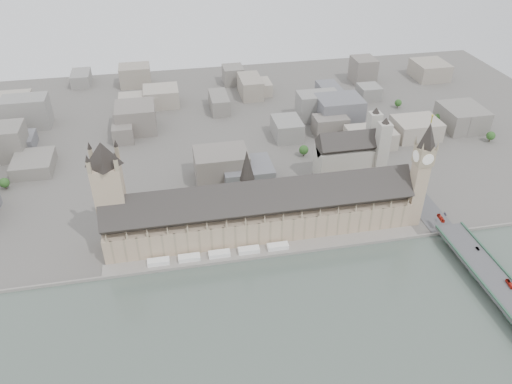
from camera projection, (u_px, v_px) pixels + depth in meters
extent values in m
plane|color=#595651|center=(265.00, 246.00, 428.37)|extent=(900.00, 900.00, 0.00)
cube|color=gray|center=(268.00, 256.00, 415.31)|extent=(600.00, 1.50, 3.00)
cube|color=gray|center=(266.00, 251.00, 421.70)|extent=(270.00, 15.00, 2.00)
cube|color=white|center=(158.00, 262.00, 405.90)|extent=(18.00, 7.00, 4.00)
cube|color=white|center=(189.00, 258.00, 409.94)|extent=(18.00, 7.00, 4.00)
cube|color=white|center=(219.00, 254.00, 413.97)|extent=(18.00, 7.00, 4.00)
cube|color=white|center=(249.00, 250.00, 418.01)|extent=(18.00, 7.00, 4.00)
cube|color=white|center=(278.00, 246.00, 422.05)|extent=(18.00, 7.00, 4.00)
cube|color=tan|center=(260.00, 221.00, 437.72)|extent=(265.00, 40.00, 25.00)
cube|color=#282624|center=(260.00, 200.00, 425.16)|extent=(265.00, 40.73, 40.73)
cube|color=tan|center=(416.00, 194.00, 439.94)|extent=(12.00, 12.00, 62.00)
cube|color=tan|center=(424.00, 155.00, 418.25)|extent=(14.00, 14.00, 16.00)
cylinder|color=white|center=(432.00, 154.00, 419.41)|extent=(0.60, 10.00, 10.00)
cylinder|color=white|center=(416.00, 156.00, 417.09)|extent=(0.60, 10.00, 10.00)
cylinder|color=white|center=(420.00, 151.00, 424.12)|extent=(10.00, 0.60, 10.00)
cylinder|color=white|center=(428.00, 160.00, 412.38)|extent=(10.00, 0.60, 10.00)
cone|color=#2A2521|center=(428.00, 135.00, 407.68)|extent=(17.00, 17.00, 22.00)
cylinder|color=yellow|center=(432.00, 119.00, 399.89)|extent=(1.00, 1.00, 6.00)
sphere|color=yellow|center=(433.00, 115.00, 397.94)|extent=(2.00, 2.00, 2.00)
cone|color=tan|center=(430.00, 138.00, 417.92)|extent=(2.40, 2.40, 8.00)
cone|color=tan|center=(416.00, 140.00, 415.82)|extent=(2.40, 2.40, 8.00)
cone|color=tan|center=(438.00, 146.00, 407.32)|extent=(2.40, 2.40, 8.00)
cone|color=tan|center=(423.00, 147.00, 405.22)|extent=(2.40, 2.40, 8.00)
cube|color=tan|center=(113.00, 207.00, 407.60)|extent=(23.00, 23.00, 80.00)
cone|color=#2A2521|center=(102.00, 154.00, 379.78)|extent=(30.00, 30.00, 20.00)
cylinder|color=tan|center=(247.00, 189.00, 424.03)|extent=(12.00, 12.00, 20.00)
cone|color=#2A2521|center=(247.00, 165.00, 410.67)|extent=(13.00, 13.00, 28.00)
cube|color=#474749|center=(496.00, 287.00, 380.37)|extent=(25.00, 325.00, 10.25)
cube|color=#A6A295|center=(345.00, 162.00, 513.32)|extent=(60.00, 28.00, 34.00)
cube|color=#282624|center=(347.00, 143.00, 501.08)|extent=(60.00, 28.28, 28.28)
cube|color=#A6A295|center=(372.00, 141.00, 519.92)|extent=(12.00, 12.00, 64.00)
cube|color=#A6A295|center=(381.00, 152.00, 500.36)|extent=(12.00, 12.00, 64.00)
imported|color=#B32214|center=(441.00, 218.00, 442.23)|extent=(3.31, 11.04, 3.03)
imported|color=red|center=(510.00, 284.00, 374.05)|extent=(3.48, 9.74, 2.65)
imported|color=gray|center=(478.00, 248.00, 409.06)|extent=(1.46, 4.16, 1.37)
imported|color=gray|center=(445.00, 214.00, 448.66)|extent=(2.87, 4.77, 1.29)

